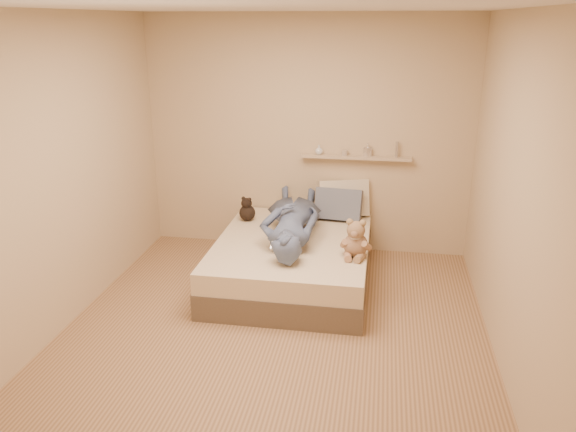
% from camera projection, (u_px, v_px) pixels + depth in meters
% --- Properties ---
extents(room, '(3.80, 3.80, 3.80)m').
position_uv_depth(room, '(274.00, 183.00, 4.42)').
color(room, '#A17953').
rests_on(room, ground).
extents(bed, '(1.50, 1.90, 0.45)m').
position_uv_depth(bed, '(293.00, 261.00, 5.64)').
color(bed, brown).
rests_on(bed, floor).
extents(game_console, '(0.18, 0.09, 0.06)m').
position_uv_depth(game_console, '(281.00, 246.00, 5.00)').
color(game_console, silver).
rests_on(game_console, bed).
extents(teddy_bear, '(0.31, 0.30, 0.37)m').
position_uv_depth(teddy_bear, '(356.00, 241.00, 5.12)').
color(teddy_bear, '#9B7355').
rests_on(teddy_bear, bed).
extents(dark_plush, '(0.17, 0.17, 0.27)m').
position_uv_depth(dark_plush, '(247.00, 210.00, 6.07)').
color(dark_plush, black).
rests_on(dark_plush, bed).
extents(pillow_cream, '(0.60, 0.41, 0.43)m').
position_uv_depth(pillow_cream, '(343.00, 198.00, 6.20)').
color(pillow_cream, '#C1AF99').
rests_on(pillow_cream, bed).
extents(pillow_grey, '(0.52, 0.30, 0.37)m').
position_uv_depth(pillow_grey, '(338.00, 204.00, 6.09)').
color(pillow_grey, '#575B69').
rests_on(pillow_grey, bed).
extents(person, '(0.70, 1.63, 0.38)m').
position_uv_depth(person, '(291.00, 219.00, 5.59)').
color(person, '#4D5B79').
rests_on(person, bed).
extents(wall_shelf, '(1.20, 0.12, 0.03)m').
position_uv_depth(wall_shelf, '(356.00, 157.00, 6.11)').
color(wall_shelf, tan).
rests_on(wall_shelf, wall_back).
extents(shelf_bottles, '(0.91, 0.11, 0.17)m').
position_uv_depth(shelf_bottles, '(347.00, 150.00, 6.10)').
color(shelf_bottles, silver).
rests_on(shelf_bottles, wall_shelf).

